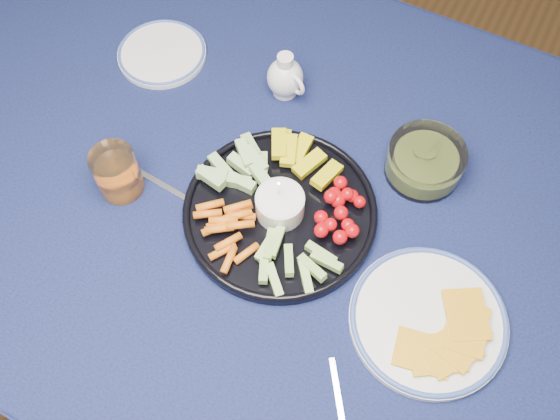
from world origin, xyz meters
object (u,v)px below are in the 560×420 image
at_px(pickle_bowl, 425,162).
at_px(cheese_plate, 429,319).
at_px(crudite_platter, 279,209).
at_px(juice_tumbler, 118,175).
at_px(side_plate_extra, 162,53).
at_px(dining_table, 276,210).
at_px(creamer_pitcher, 285,77).

bearing_deg(pickle_bowl, cheese_plate, -66.95).
height_order(crudite_platter, pickle_bowl, crudite_platter).
relative_size(crudite_platter, pickle_bowl, 2.45).
bearing_deg(crudite_platter, juice_tumbler, -163.91).
relative_size(cheese_plate, side_plate_extra, 1.40).
height_order(crudite_platter, juice_tumbler, crudite_platter).
height_order(juice_tumbler, side_plate_extra, juice_tumbler).
bearing_deg(dining_table, creamer_pitcher, 112.73).
bearing_deg(dining_table, crudite_platter, -56.56).
bearing_deg(creamer_pitcher, cheese_plate, -36.93).
xyz_separation_m(dining_table, juice_tumbler, (-0.24, -0.13, 0.13)).
distance_m(creamer_pitcher, side_plate_extra, 0.27).
bearing_deg(creamer_pitcher, pickle_bowl, -9.25).
bearing_deg(dining_table, cheese_plate, -18.64).
bearing_deg(cheese_plate, juice_tumbler, -178.45).
bearing_deg(dining_table, juice_tumbler, -152.24).
distance_m(creamer_pitcher, juice_tumbler, 0.36).
relative_size(dining_table, creamer_pitcher, 17.26).
bearing_deg(pickle_bowl, crudite_platter, -133.28).
distance_m(dining_table, side_plate_extra, 0.40).
bearing_deg(pickle_bowl, creamer_pitcher, 170.75).
bearing_deg(dining_table, side_plate_extra, 154.21).
xyz_separation_m(dining_table, pickle_bowl, (0.22, 0.15, 0.12)).
bearing_deg(cheese_plate, side_plate_extra, 157.61).
bearing_deg(crudite_platter, cheese_plate, -11.96).
bearing_deg(cheese_plate, crudite_platter, 168.04).
distance_m(pickle_bowl, juice_tumbler, 0.53).
bearing_deg(crudite_platter, dining_table, 123.44).
height_order(pickle_bowl, cheese_plate, pickle_bowl).
bearing_deg(cheese_plate, dining_table, 161.36).
height_order(dining_table, creamer_pitcher, creamer_pitcher).
height_order(pickle_bowl, side_plate_extra, pickle_bowl).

